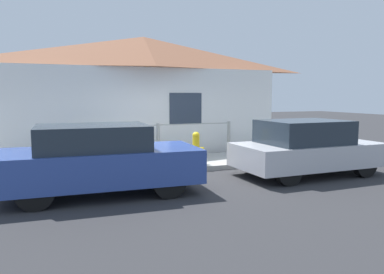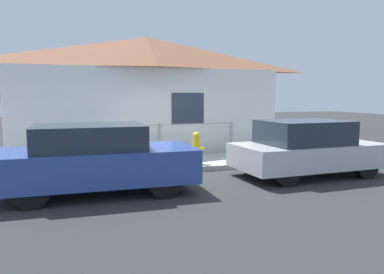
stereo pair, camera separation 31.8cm
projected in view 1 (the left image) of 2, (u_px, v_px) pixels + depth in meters
ground_plane at (179, 173)px, 9.66m from camera, size 60.00×60.00×0.00m
sidewalk at (167, 164)px, 10.61m from camera, size 24.00×2.07×0.13m
house at (145, 60)px, 12.49m from camera, size 9.14×2.23×3.96m
fence at (158, 138)px, 11.36m from camera, size 4.90×0.10×1.04m
car_left at (99, 159)px, 7.55m from camera, size 3.98×1.86×1.42m
car_right at (306, 148)px, 9.40m from camera, size 3.71×1.82×1.39m
fire_hydrant at (196, 147)px, 10.27m from camera, size 0.46×0.20×0.89m
potted_plant_near_hydrant at (182, 149)px, 11.42m from camera, size 0.33×0.33×0.47m
potted_plant_by_fence at (100, 152)px, 10.56m from camera, size 0.41×0.41×0.52m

